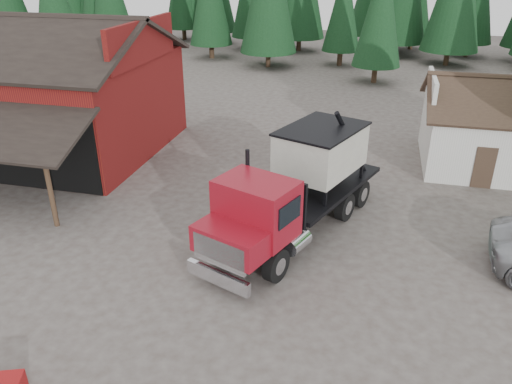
# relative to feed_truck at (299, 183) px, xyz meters

# --- Properties ---
(ground) EXTENTS (120.00, 120.00, 0.00)m
(ground) POSITION_rel_feed_truck_xyz_m (-3.85, -4.03, -2.06)
(ground) COLOR #494039
(ground) RESTS_ON ground
(red_barn) EXTENTS (12.80, 13.63, 7.18)m
(red_barn) POSITION_rel_feed_truck_xyz_m (-14.85, 5.88, 0.63)
(red_barn) COLOR maroon
(red_barn) RESTS_ON ground
(farmhouse) EXTENTS (8.60, 6.42, 4.65)m
(farmhouse) POSITION_rel_feed_truck_xyz_m (9.15, 8.97, -0.39)
(farmhouse) COLOR silver
(farmhouse) RESTS_ON ground
(conifer_backdrop) EXTENTS (76.00, 16.00, 16.00)m
(conifer_backdrop) POSITION_rel_feed_truck_xyz_m (-3.85, 37.97, -2.06)
(conifer_backdrop) COLOR black
(conifer_backdrop) RESTS_ON ground
(near_pine_b) EXTENTS (3.96, 3.96, 10.40)m
(near_pine_b) POSITION_rel_feed_truck_xyz_m (2.15, 25.97, 3.83)
(near_pine_b) COLOR #382619
(near_pine_b) RESTS_ON ground
(feed_truck) EXTENTS (5.97, 10.03, 4.41)m
(feed_truck) POSITION_rel_feed_truck_xyz_m (0.00, 0.00, 0.00)
(feed_truck) COLOR black
(feed_truck) RESTS_ON ground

